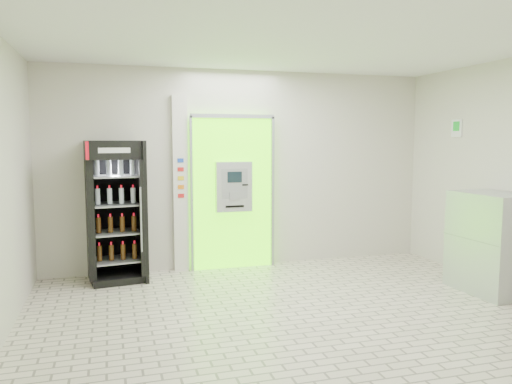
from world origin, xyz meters
name	(u,v)px	position (x,y,z in m)	size (l,w,h in m)	color
ground	(303,319)	(0.00, 0.00, 0.00)	(6.00, 6.00, 0.00)	beige
room_shell	(304,150)	(0.00, 0.00, 1.84)	(6.00, 6.00, 6.00)	beige
atm_assembly	(232,191)	(-0.20, 2.41, 1.17)	(1.30, 0.24, 2.33)	#54F303
pillar	(180,184)	(-0.98, 2.45, 1.30)	(0.22, 0.11, 2.60)	silver
beverage_cooler	(116,214)	(-1.91, 2.17, 0.93)	(0.81, 0.76, 1.94)	black
steel_cabinet	(490,243)	(2.67, 0.26, 0.64)	(0.69, 0.99, 1.28)	#AFB2B7
exit_sign	(457,128)	(2.99, 1.40, 2.12)	(0.02, 0.22, 0.26)	white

